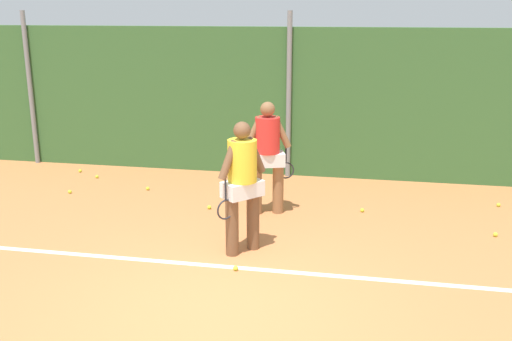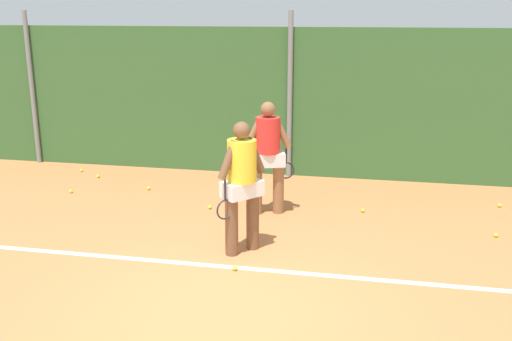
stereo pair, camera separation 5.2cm
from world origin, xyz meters
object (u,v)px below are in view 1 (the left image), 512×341
object	(u,v)px
tennis_ball_9	(80,171)
tennis_ball_11	(499,205)
tennis_ball_4	(236,268)
tennis_ball_10	(97,177)
tennis_ball_5	(362,210)
player_foreground_near	(242,181)
player_midcourt	(268,152)
tennis_ball_6	(495,234)
tennis_ball_1	(148,188)
tennis_ball_13	(209,207)
tennis_ball_0	(70,192)

from	to	relation	value
tennis_ball_9	tennis_ball_11	size ratio (longest dim) A/B	1.00
tennis_ball_4	tennis_ball_10	world-z (taller)	same
tennis_ball_5	tennis_ball_10	xyz separation A→B (m)	(-5.26, 1.04, 0.00)
tennis_ball_11	player_foreground_near	bearing A→B (deg)	-145.44
player_midcourt	tennis_ball_5	xyz separation A→B (m)	(1.55, 0.34, -1.01)
tennis_ball_6	player_midcourt	bearing A→B (deg)	173.72
player_midcourt	tennis_ball_5	world-z (taller)	player_midcourt
tennis_ball_4	player_midcourt	bearing A→B (deg)	89.43
tennis_ball_4	tennis_ball_10	bearing A→B (deg)	135.39
tennis_ball_10	player_foreground_near	bearing A→B (deg)	-39.53
tennis_ball_4	tennis_ball_5	distance (m)	3.04
player_midcourt	tennis_ball_6	world-z (taller)	player_midcourt
tennis_ball_9	tennis_ball_1	bearing A→B (deg)	-26.19
tennis_ball_4	tennis_ball_9	world-z (taller)	same
tennis_ball_11	tennis_ball_9	bearing A→B (deg)	175.38
player_midcourt	tennis_ball_5	distance (m)	1.88
player_midcourt	tennis_ball_1	xyz separation A→B (m)	(-2.42, 0.81, -1.01)
tennis_ball_5	tennis_ball_13	bearing A→B (deg)	-172.38
tennis_ball_1	tennis_ball_5	distance (m)	4.00
player_foreground_near	player_midcourt	distance (m)	1.64
tennis_ball_1	player_midcourt	bearing A→B (deg)	-18.54
player_foreground_near	tennis_ball_4	size ratio (longest dim) A/B	27.92
player_midcourt	tennis_ball_1	bearing A→B (deg)	143.56
tennis_ball_9	tennis_ball_10	world-z (taller)	same
player_midcourt	tennis_ball_1	world-z (taller)	player_midcourt
tennis_ball_9	tennis_ball_10	distance (m)	0.64
tennis_ball_0	tennis_ball_5	xyz separation A→B (m)	(5.30, -0.01, 0.00)
tennis_ball_9	tennis_ball_11	xyz separation A→B (m)	(8.10, -0.65, 0.00)
player_midcourt	tennis_ball_11	size ratio (longest dim) A/B	28.19
player_foreground_near	tennis_ball_11	world-z (taller)	player_foreground_near
tennis_ball_0	tennis_ball_13	size ratio (longest dim) A/B	1.00
tennis_ball_0	tennis_ball_10	xyz separation A→B (m)	(0.04, 1.03, 0.00)
player_foreground_near	player_midcourt	world-z (taller)	player_midcourt
player_midcourt	tennis_ball_9	bearing A→B (deg)	140.15
tennis_ball_0	tennis_ball_10	world-z (taller)	same
tennis_ball_1	tennis_ball_9	bearing A→B (deg)	153.81
player_foreground_near	tennis_ball_4	xyz separation A→B (m)	(0.04, -0.63, -1.00)
player_midcourt	tennis_ball_10	xyz separation A→B (m)	(-3.71, 1.37, -1.01)
player_foreground_near	tennis_ball_1	world-z (taller)	player_foreground_near
tennis_ball_4	tennis_ball_13	bearing A→B (deg)	113.36
tennis_ball_1	tennis_ball_0	bearing A→B (deg)	-160.86
tennis_ball_4	tennis_ball_5	world-z (taller)	same
tennis_ball_9	tennis_ball_0	bearing A→B (deg)	-69.85
tennis_ball_1	tennis_ball_11	distance (m)	6.27
player_foreground_near	tennis_ball_0	distance (m)	4.30
tennis_ball_9	tennis_ball_4	bearing A→B (deg)	-43.24
tennis_ball_5	tennis_ball_10	world-z (taller)	same
tennis_ball_5	tennis_ball_10	distance (m)	5.37
tennis_ball_6	tennis_ball_10	size ratio (longest dim) A/B	1.00
player_foreground_near	tennis_ball_11	xyz separation A→B (m)	(3.91, 2.69, -1.00)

